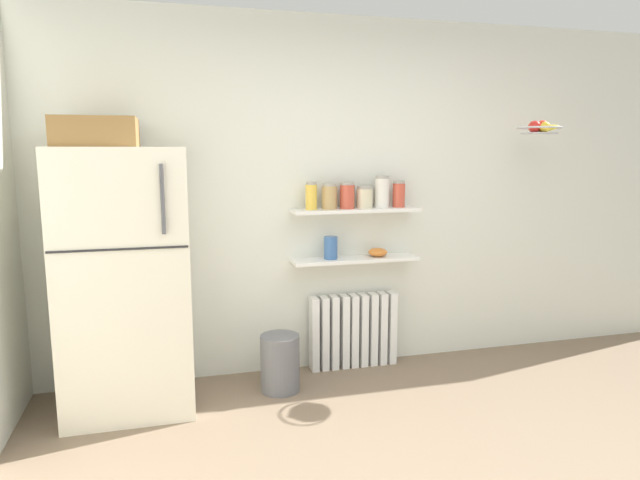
{
  "coord_description": "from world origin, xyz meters",
  "views": [
    {
      "loc": [
        -1.24,
        -1.99,
        1.65
      ],
      "look_at": [
        -0.28,
        1.6,
        1.05
      ],
      "focal_mm": 31.45,
      "sensor_mm": 36.0,
      "label": 1
    }
  ],
  "objects_px": {
    "shelf_bowl": "(378,252)",
    "refrigerator": "(125,275)",
    "storage_jar_0": "(311,196)",
    "storage_jar_4": "(382,192)",
    "storage_jar_5": "(399,194)",
    "storage_jar_2": "(347,196)",
    "vase": "(331,248)",
    "hanging_fruit_basket": "(540,128)",
    "storage_jar_3": "(365,197)",
    "trash_bin": "(280,363)",
    "storage_jar_1": "(329,196)",
    "radiator": "(353,331)"
  },
  "relations": [
    {
      "from": "storage_jar_1",
      "to": "vase",
      "type": "distance_m",
      "value": 0.38
    },
    {
      "from": "radiator",
      "to": "shelf_bowl",
      "type": "distance_m",
      "value": 0.63
    },
    {
      "from": "storage_jar_0",
      "to": "shelf_bowl",
      "type": "distance_m",
      "value": 0.67
    },
    {
      "from": "storage_jar_2",
      "to": "trash_bin",
      "type": "xyz_separation_m",
      "value": [
        -0.56,
        -0.26,
        -1.12
      ]
    },
    {
      "from": "storage_jar_3",
      "to": "shelf_bowl",
      "type": "height_order",
      "value": "storage_jar_3"
    },
    {
      "from": "storage_jar_4",
      "to": "vase",
      "type": "height_order",
      "value": "storage_jar_4"
    },
    {
      "from": "radiator",
      "to": "storage_jar_4",
      "type": "distance_m",
      "value": 1.08
    },
    {
      "from": "shelf_bowl",
      "to": "trash_bin",
      "type": "height_order",
      "value": "shelf_bowl"
    },
    {
      "from": "trash_bin",
      "to": "storage_jar_4",
      "type": "bearing_deg",
      "value": 17.41
    },
    {
      "from": "storage_jar_4",
      "to": "vase",
      "type": "distance_m",
      "value": 0.56
    },
    {
      "from": "storage_jar_5",
      "to": "refrigerator",
      "type": "bearing_deg",
      "value": -173.25
    },
    {
      "from": "storage_jar_3",
      "to": "storage_jar_5",
      "type": "bearing_deg",
      "value": 0.0
    },
    {
      "from": "storage_jar_2",
      "to": "storage_jar_3",
      "type": "distance_m",
      "value": 0.14
    },
    {
      "from": "storage_jar_3",
      "to": "storage_jar_5",
      "type": "xyz_separation_m",
      "value": [
        0.27,
        0.0,
        0.02
      ]
    },
    {
      "from": "storage_jar_0",
      "to": "storage_jar_2",
      "type": "distance_m",
      "value": 0.27
    },
    {
      "from": "refrigerator",
      "to": "trash_bin",
      "type": "distance_m",
      "value": 1.19
    },
    {
      "from": "shelf_bowl",
      "to": "storage_jar_3",
      "type": "bearing_deg",
      "value": 180.0
    },
    {
      "from": "storage_jar_1",
      "to": "refrigerator",
      "type": "bearing_deg",
      "value": -170.7
    },
    {
      "from": "storage_jar_4",
      "to": "trash_bin",
      "type": "xyz_separation_m",
      "value": [
        -0.83,
        -0.26,
        -1.14
      ]
    },
    {
      "from": "storage_jar_0",
      "to": "vase",
      "type": "xyz_separation_m",
      "value": [
        0.15,
        0.0,
        -0.38
      ]
    },
    {
      "from": "storage_jar_2",
      "to": "storage_jar_5",
      "type": "xyz_separation_m",
      "value": [
        0.4,
        0.0,
        0.0
      ]
    },
    {
      "from": "refrigerator",
      "to": "storage_jar_0",
      "type": "distance_m",
      "value": 1.37
    },
    {
      "from": "trash_bin",
      "to": "storage_jar_5",
      "type": "bearing_deg",
      "value": 15.1
    },
    {
      "from": "shelf_bowl",
      "to": "refrigerator",
      "type": "bearing_deg",
      "value": -172.65
    },
    {
      "from": "shelf_bowl",
      "to": "hanging_fruit_basket",
      "type": "xyz_separation_m",
      "value": [
        1.16,
        -0.24,
        0.92
      ]
    },
    {
      "from": "refrigerator",
      "to": "storage_jar_1",
      "type": "relative_size",
      "value": 9.89
    },
    {
      "from": "storage_jar_1",
      "to": "hanging_fruit_basket",
      "type": "xyz_separation_m",
      "value": [
        1.54,
        -0.24,
        0.49
      ]
    },
    {
      "from": "hanging_fruit_basket",
      "to": "storage_jar_4",
      "type": "bearing_deg",
      "value": 168.08
    },
    {
      "from": "storage_jar_3",
      "to": "storage_jar_2",
      "type": "bearing_deg",
      "value": -180.0
    },
    {
      "from": "vase",
      "to": "refrigerator",
      "type": "bearing_deg",
      "value": -170.77
    },
    {
      "from": "storage_jar_2",
      "to": "shelf_bowl",
      "type": "height_order",
      "value": "storage_jar_2"
    },
    {
      "from": "storage_jar_4",
      "to": "storage_jar_5",
      "type": "height_order",
      "value": "storage_jar_4"
    },
    {
      "from": "storage_jar_1",
      "to": "storage_jar_2",
      "type": "relative_size",
      "value": 0.97
    },
    {
      "from": "vase",
      "to": "hanging_fruit_basket",
      "type": "distance_m",
      "value": 1.78
    },
    {
      "from": "shelf_bowl",
      "to": "trash_bin",
      "type": "relative_size",
      "value": 0.36
    },
    {
      "from": "storage_jar_2",
      "to": "storage_jar_3",
      "type": "xyz_separation_m",
      "value": [
        0.13,
        0.0,
        -0.02
      ]
    },
    {
      "from": "trash_bin",
      "to": "hanging_fruit_basket",
      "type": "height_order",
      "value": "hanging_fruit_basket"
    },
    {
      "from": "refrigerator",
      "to": "trash_bin",
      "type": "relative_size",
      "value": 4.66
    },
    {
      "from": "refrigerator",
      "to": "storage_jar_5",
      "type": "relative_size",
      "value": 9.33
    },
    {
      "from": "refrigerator",
      "to": "hanging_fruit_basket",
      "type": "xyz_separation_m",
      "value": [
        2.95,
        -0.01,
        0.94
      ]
    },
    {
      "from": "radiator",
      "to": "hanging_fruit_basket",
      "type": "relative_size",
      "value": 2.1
    },
    {
      "from": "vase",
      "to": "trash_bin",
      "type": "height_order",
      "value": "vase"
    },
    {
      "from": "storage_jar_2",
      "to": "hanging_fruit_basket",
      "type": "height_order",
      "value": "hanging_fruit_basket"
    },
    {
      "from": "storage_jar_4",
      "to": "storage_jar_3",
      "type": "bearing_deg",
      "value": -180.0
    },
    {
      "from": "storage_jar_1",
      "to": "storage_jar_3",
      "type": "height_order",
      "value": "storage_jar_1"
    },
    {
      "from": "storage_jar_1",
      "to": "vase",
      "type": "height_order",
      "value": "storage_jar_1"
    },
    {
      "from": "storage_jar_3",
      "to": "storage_jar_0",
      "type": "bearing_deg",
      "value": 180.0
    },
    {
      "from": "refrigerator",
      "to": "shelf_bowl",
      "type": "distance_m",
      "value": 1.8
    },
    {
      "from": "storage_jar_5",
      "to": "storage_jar_1",
      "type": "bearing_deg",
      "value": 180.0
    },
    {
      "from": "radiator",
      "to": "vase",
      "type": "xyz_separation_m",
      "value": [
        -0.19,
        -0.03,
        0.66
      ]
    }
  ]
}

